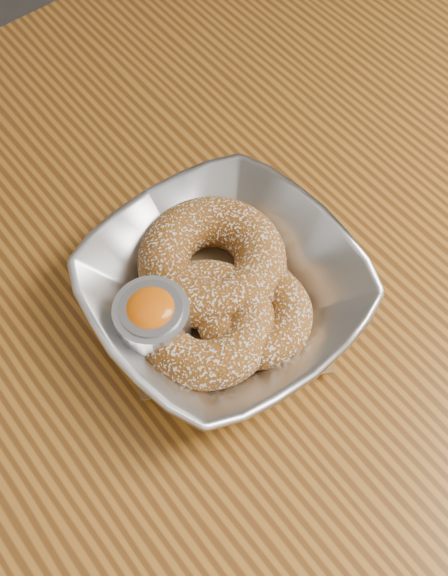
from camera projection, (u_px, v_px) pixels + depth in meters
ground_plane at (191, 528)px, 1.17m from camera, size 4.00×4.00×0.00m
table at (159, 397)px, 0.61m from camera, size 1.20×0.80×0.75m
serving_bowl at (224, 291)px, 0.52m from camera, size 0.20×0.20×0.05m
parchment at (224, 301)px, 0.53m from camera, size 0.20×0.20×0.00m
donut_back at (212, 261)px, 0.53m from camera, size 0.12×0.12×0.04m
donut_front at (254, 315)px, 0.51m from camera, size 0.11×0.11×0.03m
donut_extra at (205, 323)px, 0.50m from camera, size 0.11×0.11×0.04m
ramekin at (153, 321)px, 0.49m from camera, size 0.06×0.06×0.05m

